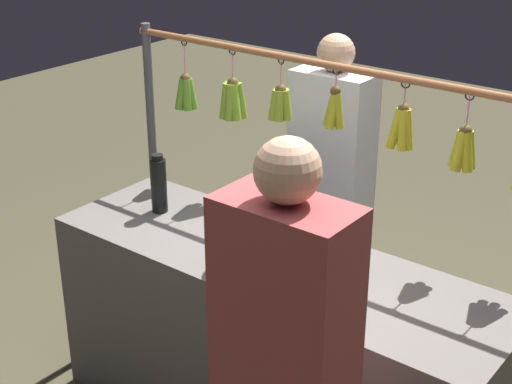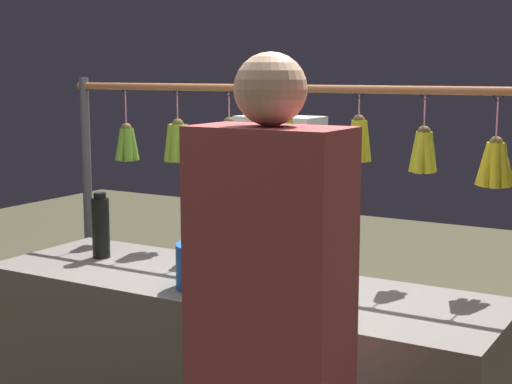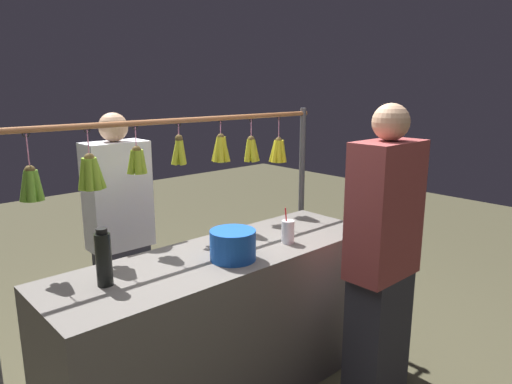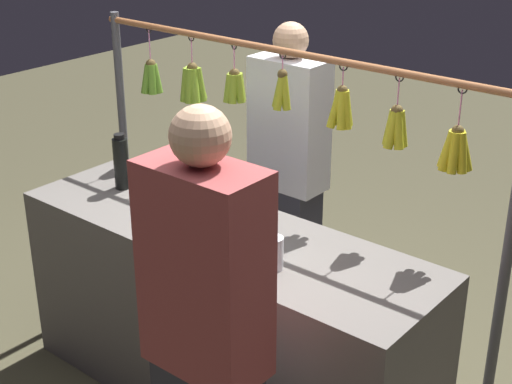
{
  "view_description": "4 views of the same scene",
  "coord_description": "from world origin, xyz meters",
  "px_view_note": "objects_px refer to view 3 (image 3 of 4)",
  "views": [
    {
      "loc": [
        -1.64,
        2.23,
        2.42
      ],
      "look_at": [
        0.09,
        0.0,
        1.17
      ],
      "focal_mm": 53.98,
      "sensor_mm": 36.0,
      "label": 1
    },
    {
      "loc": [
        -1.52,
        2.42,
        1.69
      ],
      "look_at": [
        -0.1,
        0.0,
        1.25
      ],
      "focal_mm": 54.8,
      "sensor_mm": 36.0,
      "label": 2
    },
    {
      "loc": [
        1.54,
        1.94,
        1.82
      ],
      "look_at": [
        -0.24,
        0.0,
        1.21
      ],
      "focal_mm": 32.7,
      "sensor_mm": 36.0,
      "label": 3
    },
    {
      "loc": [
        -2.01,
        2.2,
        2.39
      ],
      "look_at": [
        -0.19,
        0.0,
        1.14
      ],
      "focal_mm": 53.52,
      "sensor_mm": 36.0,
      "label": 4
    }
  ],
  "objects_px": {
    "customer_person": "(381,269)",
    "water_bottle": "(104,258)",
    "drink_cup": "(288,232)",
    "vendor_person": "(121,242)",
    "blue_bucket": "(233,245)"
  },
  "relations": [
    {
      "from": "vendor_person",
      "to": "customer_person",
      "type": "bearing_deg",
      "value": 117.82
    },
    {
      "from": "blue_bucket",
      "to": "drink_cup",
      "type": "xyz_separation_m",
      "value": [
        -0.42,
        0.01,
        -0.01
      ]
    },
    {
      "from": "water_bottle",
      "to": "vendor_person",
      "type": "distance_m",
      "value": 0.9
    },
    {
      "from": "water_bottle",
      "to": "blue_bucket",
      "type": "bearing_deg",
      "value": 167.03
    },
    {
      "from": "water_bottle",
      "to": "customer_person",
      "type": "xyz_separation_m",
      "value": [
        -1.22,
        0.71,
        -0.18
      ]
    },
    {
      "from": "water_bottle",
      "to": "vendor_person",
      "type": "height_order",
      "value": "vendor_person"
    },
    {
      "from": "customer_person",
      "to": "water_bottle",
      "type": "bearing_deg",
      "value": -30.21
    },
    {
      "from": "drink_cup",
      "to": "vendor_person",
      "type": "relative_size",
      "value": 0.13
    },
    {
      "from": "blue_bucket",
      "to": "vendor_person",
      "type": "distance_m",
      "value": 0.94
    },
    {
      "from": "blue_bucket",
      "to": "customer_person",
      "type": "distance_m",
      "value": 0.81
    },
    {
      "from": "vendor_person",
      "to": "customer_person",
      "type": "xyz_separation_m",
      "value": [
        -0.77,
        1.46,
        0.04
      ]
    },
    {
      "from": "water_bottle",
      "to": "customer_person",
      "type": "distance_m",
      "value": 1.43
    },
    {
      "from": "customer_person",
      "to": "drink_cup",
      "type": "bearing_deg",
      "value": -74.62
    },
    {
      "from": "customer_person",
      "to": "blue_bucket",
      "type": "bearing_deg",
      "value": -44.66
    },
    {
      "from": "water_bottle",
      "to": "blue_bucket",
      "type": "xyz_separation_m",
      "value": [
        -0.65,
        0.15,
        -0.05
      ]
    }
  ]
}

